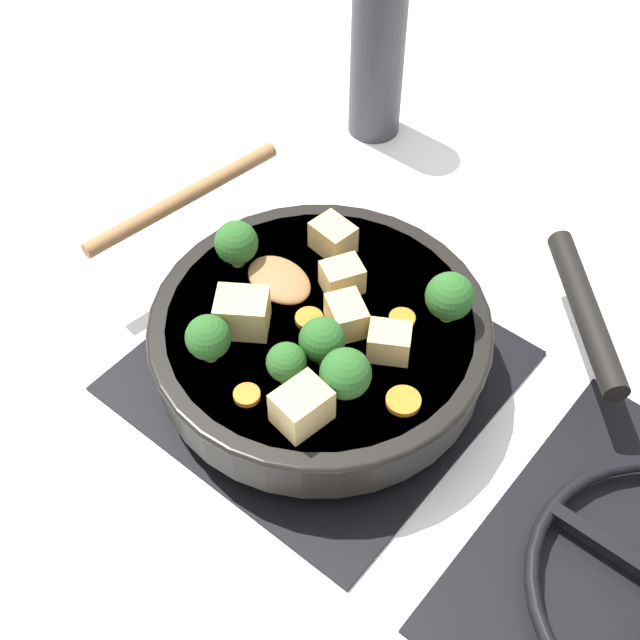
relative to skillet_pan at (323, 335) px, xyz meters
The scene contains 21 objects.
ground_plane 0.05m from the skillet_pan, 45.65° to the right, with size 2.40×2.40×0.00m, color white.
front_burner_grate 0.04m from the skillet_pan, 45.65° to the right, with size 0.31×0.31×0.03m.
skillet_pan is the anchor object (origin of this frame).
wooden_spoon 0.14m from the skillet_pan, 98.01° to the right, with size 0.23×0.21×0.02m.
tofu_cube_center_large 0.04m from the skillet_pan, 107.44° to the left, with size 0.04×0.03×0.03m, color #DBB770.
tofu_cube_near_handle 0.10m from the skillet_pan, 146.48° to the right, with size 0.04×0.03×0.03m, color #DBB770.
tofu_cube_east_chunk 0.11m from the skillet_pan, 29.92° to the left, with size 0.04×0.03×0.03m, color #DBB770.
tofu_cube_west_chunk 0.08m from the skillet_pan, 95.79° to the left, with size 0.04×0.03×0.03m, color #DBB770.
tofu_cube_back_piece 0.08m from the skillet_pan, 44.64° to the right, with size 0.04×0.04×0.04m, color #DBB770.
tofu_cube_front_piece 0.06m from the skillet_pan, 164.44° to the right, with size 0.04×0.03×0.03m, color #DBB770.
broccoli_floret_near_spoon 0.07m from the skillet_pan, 37.70° to the left, with size 0.04×0.04×0.05m.
broccoli_floret_center_top 0.12m from the skillet_pan, 130.84° to the left, with size 0.04×0.04×0.05m.
broccoli_floret_east_rim 0.10m from the skillet_pan, 51.65° to the left, with size 0.04×0.04×0.05m.
broccoli_floret_west_rim 0.12m from the skillet_pan, 91.71° to the right, with size 0.04×0.04×0.05m.
broccoli_floret_north_edge 0.12m from the skillet_pan, 27.11° to the right, with size 0.04×0.04×0.05m.
broccoli_floret_south_cluster 0.09m from the skillet_pan, 14.71° to the left, with size 0.03×0.03×0.04m.
carrot_slice_orange_thin 0.03m from the skillet_pan, 46.93° to the right, with size 0.02×0.02×0.01m, color orange.
carrot_slice_near_center 0.07m from the skillet_pan, 128.52° to the left, with size 0.02×0.02×0.01m, color orange.
carrot_slice_edge_slice 0.11m from the skillet_pan, 75.56° to the left, with size 0.03×0.03×0.01m, color orange.
carrot_slice_under_broccoli 0.11m from the skillet_pan, ahead, with size 0.02×0.02×0.01m, color orange.
pepper_mill 0.38m from the skillet_pan, 150.07° to the right, with size 0.06×0.06×0.23m.
Camera 1 is at (0.39, 0.32, 0.68)m, focal length 50.00 mm.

